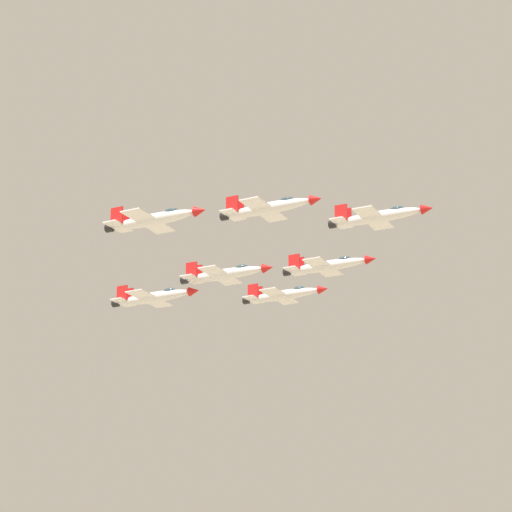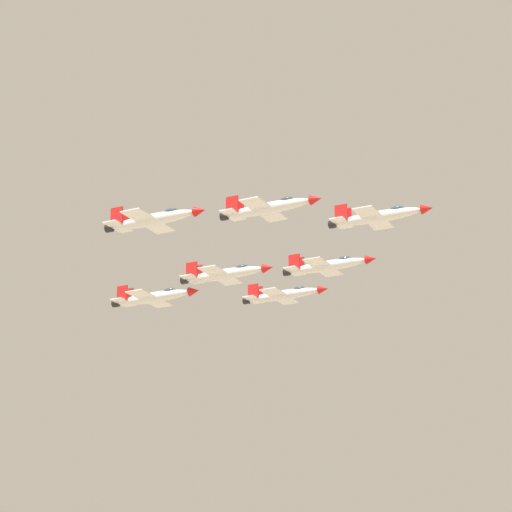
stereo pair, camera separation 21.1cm
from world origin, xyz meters
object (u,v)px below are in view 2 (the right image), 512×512
at_px(jet_lead, 378,216).
at_px(jet_slot_rear, 225,274).
at_px(jet_left_wingman, 327,265).
at_px(jet_right_wingman, 268,208).
at_px(jet_trailing, 153,297).
at_px(jet_right_outer, 153,219).
at_px(jet_left_outer, 283,295).

height_order(jet_lead, jet_slot_rear, jet_lead).
distance_m(jet_left_wingman, jet_right_wingman, 24.09).
bearing_deg(jet_lead, jet_trailing, 179.34).
bearing_deg(jet_lead, jet_right_wingman, -140.30).
distance_m(jet_right_wingman, jet_right_outer, 18.87).
relative_size(jet_lead, jet_right_outer, 0.98).
height_order(jet_right_wingman, jet_left_outer, jet_right_wingman).
relative_size(jet_left_wingman, jet_left_outer, 0.99).
bearing_deg(jet_trailing, jet_left_outer, 60.35).
relative_size(jet_left_wingman, jet_right_outer, 0.97).
bearing_deg(jet_left_wingman, jet_slot_rear, -139.44).
bearing_deg(jet_right_wingman, jet_trailing, 157.92).
distance_m(jet_left_outer, jet_trailing, 28.30).
relative_size(jet_lead, jet_trailing, 1.00).
height_order(jet_lead, jet_right_wingman, jet_lead).
bearing_deg(jet_left_outer, jet_right_outer, -89.30).
height_order(jet_right_outer, jet_slot_rear, jet_right_outer).
xyz_separation_m(jet_right_outer, jet_slot_rear, (18.27, 15.51, -1.73)).
height_order(jet_left_outer, jet_slot_rear, jet_left_outer).
relative_size(jet_right_outer, jet_slot_rear, 1.04).
bearing_deg(jet_trailing, jet_left_wingman, 23.84).
bearing_deg(jet_right_outer, jet_slot_rear, 90.87).
height_order(jet_slot_rear, jet_trailing, jet_slot_rear).
distance_m(jet_left_wingman, jet_right_outer, 38.64).
bearing_deg(jet_right_outer, jet_left_wingman, 69.46).
distance_m(jet_left_outer, jet_slot_rear, 24.16).
xyz_separation_m(jet_left_outer, jet_slot_rear, (-18.27, -15.51, -3.02)).
bearing_deg(jet_right_outer, jet_right_wingman, 41.23).
distance_m(jet_left_wingman, jet_slot_rear, 18.76).
height_order(jet_right_wingman, jet_slot_rear, jet_right_wingman).
relative_size(jet_left_wingman, jet_slot_rear, 1.02).
relative_size(jet_lead, jet_slot_rear, 1.02).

